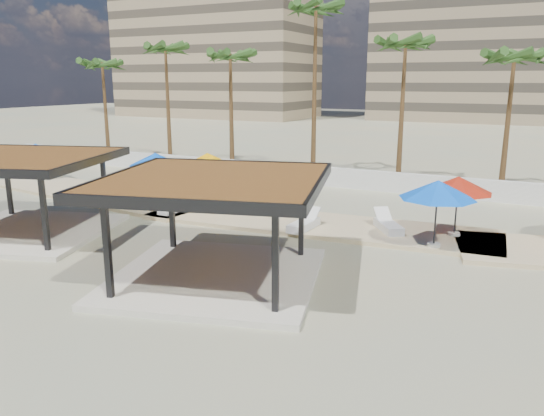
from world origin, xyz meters
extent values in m
plane|color=tan|center=(0.00, 0.00, 0.00)|extent=(200.00, 200.00, 0.00)
cube|color=#C6B284|center=(-12.00, 7.50, 0.06)|extent=(16.40, 6.19, 0.24)
cube|color=#C6B284|center=(2.00, 7.00, 0.06)|extent=(16.24, 5.11, 0.24)
cube|color=silver|center=(0.00, 16.00, 0.60)|extent=(56.00, 0.30, 1.20)
cube|color=#937F60|center=(-42.00, 68.00, 15.00)|extent=(34.00, 16.00, 30.00)
cube|color=#847259|center=(4.00, 78.00, 14.00)|extent=(38.00, 16.00, 28.00)
cube|color=beige|center=(1.55, -0.55, 0.10)|extent=(8.10, 8.10, 0.20)
cube|color=black|center=(-0.19, -3.62, 1.69)|extent=(0.22, 0.22, 2.99)
cube|color=black|center=(-1.52, 1.19, 1.69)|extent=(0.22, 0.22, 2.99)
cube|color=black|center=(4.61, -2.29, 1.69)|extent=(0.22, 0.22, 2.99)
cube|color=black|center=(3.29, 2.52, 1.69)|extent=(0.22, 0.22, 2.99)
cube|color=brown|center=(1.55, -0.55, 3.33)|extent=(8.34, 8.34, 0.28)
cube|color=black|center=(2.45, -3.82, 3.33)|extent=(6.66, 1.95, 0.34)
cube|color=black|center=(0.64, 2.72, 3.33)|extent=(6.66, 1.95, 0.34)
cube|color=black|center=(-1.72, -1.45, 3.33)|extent=(1.95, 6.66, 0.34)
cube|color=black|center=(4.81, 0.35, 3.33)|extent=(1.95, 6.66, 0.34)
cube|color=beige|center=(-8.58, 0.29, 0.10)|extent=(8.09, 8.09, 0.19)
cube|color=black|center=(-11.64, 1.86, 1.66)|extent=(0.22, 0.22, 2.92)
cube|color=black|center=(-5.51, -1.29, 1.66)|extent=(0.22, 0.22, 2.92)
cube|color=black|center=(-7.00, 3.35, 1.66)|extent=(0.22, 0.22, 2.92)
cube|color=brown|center=(-8.58, 0.29, 3.25)|extent=(8.33, 8.33, 0.27)
cube|color=black|center=(-9.59, 3.44, 3.25)|extent=(6.44, 2.16, 0.33)
cube|color=black|center=(-5.42, 1.30, 3.25)|extent=(2.16, 6.44, 0.33)
cylinder|color=beige|center=(-18.50, 9.20, 0.23)|extent=(0.44, 0.44, 0.10)
cylinder|color=#262628|center=(-18.50, 9.20, 1.23)|extent=(0.06, 0.06, 2.10)
cone|color=blue|center=(-18.50, 9.20, 2.13)|extent=(2.69, 2.69, 0.61)
cylinder|color=beige|center=(-4.06, 7.54, 0.24)|extent=(0.53, 0.53, 0.13)
cylinder|color=#262628|center=(-4.06, 7.54, 1.45)|extent=(0.07, 0.07, 2.54)
cone|color=#FFAA02|center=(-4.06, 7.54, 2.54)|extent=(3.52, 3.52, 0.74)
cylinder|color=beige|center=(7.95, 7.73, 0.24)|extent=(0.48, 0.48, 0.12)
cylinder|color=#262628|center=(7.95, 7.73, 1.34)|extent=(0.07, 0.07, 2.31)
cone|color=#9E1F0E|center=(7.95, 7.73, 2.33)|extent=(3.56, 3.56, 0.68)
cylinder|color=beige|center=(7.47, 5.80, 0.24)|extent=(0.51, 0.51, 0.12)
cylinder|color=#262628|center=(7.47, 5.80, 1.39)|extent=(0.07, 0.07, 2.43)
cone|color=blue|center=(7.47, 5.80, 2.44)|extent=(2.97, 2.97, 0.71)
cylinder|color=beige|center=(-7.29, 7.44, 0.24)|extent=(0.49, 0.49, 0.12)
cylinder|color=#262628|center=(-7.29, 7.44, 1.37)|extent=(0.07, 0.07, 2.37)
cone|color=blue|center=(-7.29, 7.44, 2.39)|extent=(3.74, 3.74, 0.69)
cube|color=silver|center=(-4.96, 5.80, 0.31)|extent=(0.64, 1.81, 0.25)
cube|color=silver|center=(-4.96, 5.80, 0.46)|extent=(0.64, 1.81, 0.05)
cube|color=silver|center=(-4.96, 6.50, 0.68)|extent=(0.60, 0.63, 0.46)
cube|color=silver|center=(1.96, 5.80, 0.32)|extent=(0.80, 2.00, 0.28)
cube|color=silver|center=(1.96, 5.80, 0.48)|extent=(0.80, 2.00, 0.06)
cube|color=silver|center=(2.01, 6.57, 0.72)|extent=(0.69, 0.72, 0.50)
cube|color=silver|center=(5.32, 7.22, 0.32)|extent=(1.70, 2.03, 0.28)
cube|color=silver|center=(5.32, 7.22, 0.49)|extent=(1.70, 2.03, 0.06)
cube|color=silver|center=(4.88, 7.86, 0.73)|extent=(0.93, 0.94, 0.51)
cone|color=brown|center=(-21.00, 18.30, 3.90)|extent=(0.36, 0.36, 7.81)
ellipsoid|color=#284D1B|center=(-21.00, 18.30, 7.56)|extent=(3.00, 3.00, 1.80)
cone|color=brown|center=(-15.00, 18.70, 4.45)|extent=(0.36, 0.36, 8.90)
ellipsoid|color=#284D1B|center=(-15.00, 18.70, 8.65)|extent=(3.00, 3.00, 1.80)
cone|color=brown|center=(-9.00, 18.10, 4.12)|extent=(0.36, 0.36, 8.24)
ellipsoid|color=#284D1B|center=(-9.00, 18.10, 7.99)|extent=(3.00, 3.00, 1.80)
cone|color=brown|center=(-3.00, 18.90, 5.55)|extent=(0.36, 0.36, 11.09)
ellipsoid|color=#284D1B|center=(-3.00, 18.90, 10.84)|extent=(3.00, 3.00, 1.80)
cone|color=brown|center=(3.00, 18.40, 4.37)|extent=(0.36, 0.36, 8.73)
ellipsoid|color=#284D1B|center=(3.00, 18.40, 8.48)|extent=(3.00, 3.00, 1.80)
cone|color=brown|center=(9.00, 18.60, 3.93)|extent=(0.36, 0.36, 7.86)
ellipsoid|color=#284D1B|center=(9.00, 18.60, 7.61)|extent=(3.00, 3.00, 1.80)
camera|label=1|loc=(10.70, -14.56, 6.49)|focal=35.00mm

